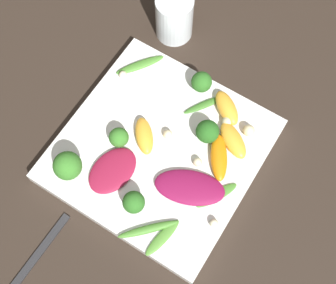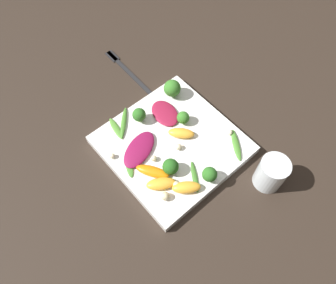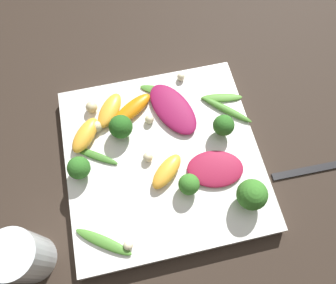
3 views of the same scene
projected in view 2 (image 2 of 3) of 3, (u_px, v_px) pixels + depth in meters
ground_plane at (172, 147)px, 0.79m from camera, size 2.40×2.40×0.00m
plate at (172, 145)px, 0.78m from camera, size 0.29×0.29×0.02m
drinking_glass at (271, 173)px, 0.71m from camera, size 0.06×0.06×0.08m
fork at (123, 67)px, 0.91m from camera, size 0.02×0.20×0.01m
radicchio_leaf_0 at (139, 149)px, 0.75m from camera, size 0.12×0.09×0.01m
radicchio_leaf_1 at (165, 113)px, 0.80m from camera, size 0.07×0.09×0.01m
orange_segment_0 at (186, 187)px, 0.70m from camera, size 0.07×0.06×0.02m
orange_segment_1 at (180, 132)px, 0.77m from camera, size 0.06×0.06×0.02m
orange_segment_2 at (161, 184)px, 0.70m from camera, size 0.07×0.06×0.02m
orange_segment_3 at (153, 171)px, 0.72m from camera, size 0.06×0.08×0.02m
broccoli_floret_0 at (171, 167)px, 0.71m from camera, size 0.04×0.04×0.04m
broccoli_floret_1 at (139, 115)px, 0.78m from camera, size 0.03×0.03×0.04m
broccoli_floret_2 at (209, 175)px, 0.70m from camera, size 0.03×0.03×0.04m
broccoli_floret_3 at (172, 88)px, 0.81m from camera, size 0.04×0.04×0.05m
broccoli_floret_4 at (183, 118)px, 0.78m from camera, size 0.03×0.03×0.03m
arugula_sprig_0 at (129, 164)px, 0.74m from camera, size 0.05×0.07×0.00m
arugula_sprig_1 at (124, 123)px, 0.79m from camera, size 0.07×0.07×0.01m
arugula_sprig_2 at (116, 129)px, 0.78m from camera, size 0.03×0.07×0.01m
arugula_sprig_3 at (195, 177)px, 0.72m from camera, size 0.05×0.07×0.01m
arugula_sprig_4 at (236, 145)px, 0.76m from camera, size 0.06×0.08×0.01m
macadamia_nut_0 at (112, 156)px, 0.74m from camera, size 0.01×0.01×0.01m
macadamia_nut_1 at (154, 158)px, 0.74m from camera, size 0.01×0.01×0.01m
macadamia_nut_2 at (165, 196)px, 0.69m from camera, size 0.02×0.02×0.02m
macadamia_nut_3 at (179, 147)px, 0.75m from camera, size 0.02×0.02×0.02m
macadamia_nut_4 at (230, 132)px, 0.77m from camera, size 0.01×0.01×0.01m
macadamia_nut_5 at (176, 185)px, 0.70m from camera, size 0.02×0.02×0.02m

